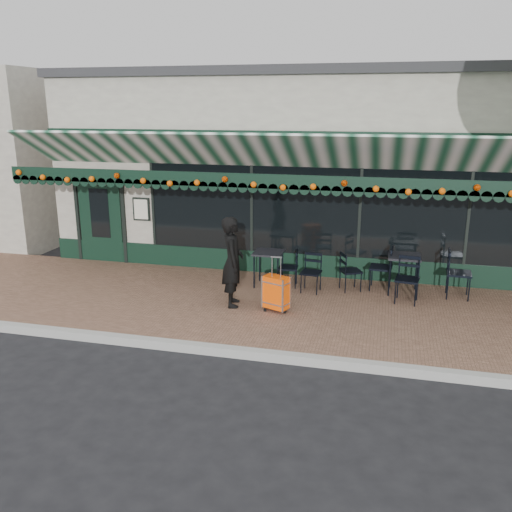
% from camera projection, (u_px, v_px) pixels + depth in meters
% --- Properties ---
extents(ground, '(80.00, 80.00, 0.00)m').
position_uv_depth(ground, '(252.00, 356.00, 8.69)').
color(ground, black).
rests_on(ground, ground).
extents(sidewalk, '(18.00, 4.00, 0.15)m').
position_uv_depth(sidewalk, '(277.00, 308.00, 10.54)').
color(sidewalk, brown).
rests_on(sidewalk, ground).
extents(curb, '(18.00, 0.16, 0.15)m').
position_uv_depth(curb, '(250.00, 354.00, 8.59)').
color(curb, '#9E9E99').
rests_on(curb, ground).
extents(restaurant_building, '(12.00, 9.60, 4.50)m').
position_uv_depth(restaurant_building, '(319.00, 164.00, 15.40)').
color(restaurant_building, gray).
rests_on(restaurant_building, ground).
extents(woman, '(0.57, 0.72, 1.74)m').
position_uv_depth(woman, '(233.00, 262.00, 10.25)').
color(woman, black).
rests_on(woman, sidewalk).
extents(suitcase, '(0.52, 0.41, 1.05)m').
position_uv_depth(suitcase, '(276.00, 293.00, 10.09)').
color(suitcase, '#FE5008').
rests_on(suitcase, sidewalk).
extents(cafe_table_a, '(0.64, 0.64, 0.79)m').
position_uv_depth(cafe_table_a, '(404.00, 259.00, 10.98)').
color(cafe_table_a, black).
rests_on(cafe_table_a, sidewalk).
extents(cafe_table_b, '(0.61, 0.61, 0.75)m').
position_uv_depth(cafe_table_b, '(269.00, 255.00, 11.44)').
color(cafe_table_b, black).
rests_on(cafe_table_b, sidewalk).
extents(chair_a_left, '(0.50, 0.50, 0.93)m').
position_uv_depth(chair_a_left, '(381.00, 268.00, 11.25)').
color(chair_a_left, black).
rests_on(chair_a_left, sidewalk).
extents(chair_a_right, '(0.52, 0.52, 0.98)m').
position_uv_depth(chair_a_right, '(459.00, 274.00, 10.77)').
color(chair_a_right, black).
rests_on(chair_a_right, sidewalk).
extents(chair_a_front, '(0.51, 0.51, 0.91)m').
position_uv_depth(chair_a_front, '(407.00, 280.00, 10.50)').
color(chair_a_front, black).
rests_on(chair_a_front, sidewalk).
extents(chair_b_left, '(0.44, 0.44, 0.80)m').
position_uv_depth(chair_b_left, '(288.00, 268.00, 11.46)').
color(chair_b_left, black).
rests_on(chair_b_left, sidewalk).
extents(chair_b_right, '(0.54, 0.54, 0.82)m').
position_uv_depth(chair_b_right, '(351.00, 271.00, 11.21)').
color(chair_b_right, black).
rests_on(chair_b_right, sidewalk).
extents(chair_b_front, '(0.44, 0.44, 0.81)m').
position_uv_depth(chair_b_front, '(311.00, 273.00, 11.11)').
color(chair_b_front, black).
rests_on(chair_b_front, sidewalk).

